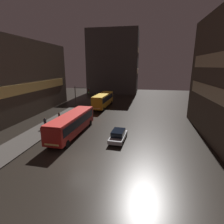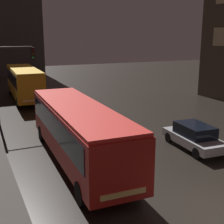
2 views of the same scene
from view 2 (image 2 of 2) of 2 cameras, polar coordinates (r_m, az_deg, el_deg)
bus_near at (r=16.18m, az=-6.21°, el=-2.88°), size 3.08×11.30×3.08m
bus_far at (r=33.32m, az=-15.75°, el=5.56°), size 2.95×10.58×3.29m
car_taxi at (r=19.03m, az=14.82°, el=-4.31°), size 2.13×4.42×1.47m
traffic_light_main at (r=24.21m, az=-18.23°, el=7.26°), size 3.00×0.35×6.00m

